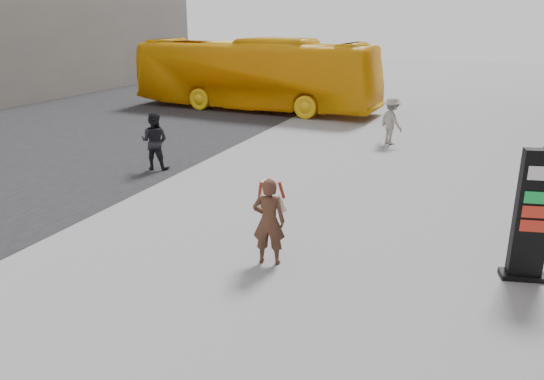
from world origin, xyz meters
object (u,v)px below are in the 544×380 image
at_px(bus, 254,74).
at_px(pedestrian_b, 391,121).
at_px(info_pylon, 532,216).
at_px(woman, 269,220).
at_px(pedestrian_a, 155,141).

xyz_separation_m(bus, pedestrian_b, (7.53, -4.89, -0.86)).
bearing_deg(info_pylon, bus, 116.38).
distance_m(info_pylon, woman, 4.52).
xyz_separation_m(woman, pedestrian_a, (-5.60, 4.58, 0.01)).
bearing_deg(pedestrian_b, woman, 132.12).
height_order(bus, pedestrian_a, bus).
distance_m(info_pylon, pedestrian_a, 10.55).
relative_size(bus, pedestrian_a, 7.10).
height_order(info_pylon, woman, info_pylon).
xyz_separation_m(bus, pedestrian_a, (1.62, -10.85, -0.84)).
bearing_deg(pedestrian_a, pedestrian_b, -145.74).
bearing_deg(pedestrian_b, info_pylon, 157.13).
relative_size(woman, pedestrian_b, 0.99).
height_order(woman, bus, bus).
bearing_deg(info_pylon, pedestrian_a, 148.27).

